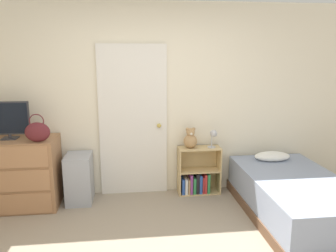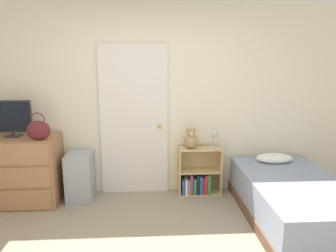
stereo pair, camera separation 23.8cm
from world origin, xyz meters
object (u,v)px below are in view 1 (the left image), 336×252
(teddy_bear, at_px, (190,139))
(handbag, at_px, (37,132))
(storage_bin, at_px, (79,178))
(desk_lamp, at_px, (213,135))
(tv, at_px, (8,120))
(bookshelf, at_px, (197,176))
(dresser, at_px, (15,173))
(bed, at_px, (295,197))

(teddy_bear, bearing_deg, handbag, -170.19)
(storage_bin, distance_m, desk_lamp, 1.85)
(storage_bin, bearing_deg, tv, -176.39)
(bookshelf, distance_m, desk_lamp, 0.62)
(dresser, relative_size, teddy_bear, 3.76)
(desk_lamp, bearing_deg, bookshelf, 169.41)
(tv, xyz_separation_m, handbag, (0.38, -0.19, -0.12))
(tv, xyz_separation_m, desk_lamp, (2.56, 0.10, -0.29))
(tv, distance_m, handbag, 0.44)
(dresser, relative_size, tv, 2.12)
(dresser, relative_size, handbag, 3.15)
(handbag, xyz_separation_m, storage_bin, (0.40, 0.24, -0.69))
(bed, bearing_deg, teddy_bear, 143.79)
(tv, relative_size, storage_bin, 0.79)
(bed, bearing_deg, storage_bin, 164.39)
(dresser, bearing_deg, bookshelf, 3.74)
(handbag, relative_size, bed, 0.18)
(handbag, bearing_deg, storage_bin, 30.21)
(dresser, height_order, handbag, handbag)
(teddy_bear, distance_m, bed, 1.46)
(handbag, relative_size, storage_bin, 0.53)
(dresser, distance_m, tv, 0.68)
(tv, bearing_deg, bookshelf, 3.38)
(storage_bin, bearing_deg, dresser, -175.27)
(dresser, bearing_deg, desk_lamp, 2.60)
(teddy_bear, bearing_deg, storage_bin, -176.56)
(dresser, distance_m, handbag, 0.69)
(handbag, distance_m, desk_lamp, 2.20)
(handbag, bearing_deg, bed, -9.22)
(teddy_bear, xyz_separation_m, bed, (1.10, -0.81, -0.53))
(teddy_bear, bearing_deg, bookshelf, 0.62)
(bookshelf, relative_size, desk_lamp, 2.61)
(storage_bin, bearing_deg, desk_lamp, 1.67)
(tv, distance_m, bed, 3.53)
(desk_lamp, bearing_deg, storage_bin, -178.33)
(bookshelf, height_order, bed, bookshelf)
(handbag, xyz_separation_m, bed, (2.98, -0.48, -0.76))
(tv, xyz_separation_m, teddy_bear, (2.25, 0.14, -0.35))
(bed, bearing_deg, handbag, 170.78)
(storage_bin, xyz_separation_m, teddy_bear, (1.47, 0.09, 0.46))
(storage_bin, relative_size, desk_lamp, 2.52)
(handbag, height_order, desk_lamp, handbag)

